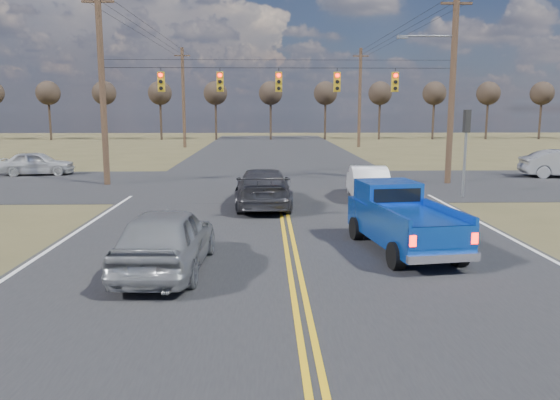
{
  "coord_description": "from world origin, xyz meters",
  "views": [
    {
      "loc": [
        -0.71,
        -10.56,
        3.94
      ],
      "look_at": [
        -0.31,
        4.0,
        1.5
      ],
      "focal_mm": 35.0,
      "sensor_mm": 36.0,
      "label": 1
    }
  ],
  "objects_px": {
    "pickup_truck": "(401,220)",
    "black_suv": "(263,187)",
    "silver_suv": "(166,239)",
    "dgrey_car_queue": "(263,188)",
    "white_car_queue": "(367,182)",
    "cross_car_west": "(37,163)"
  },
  "relations": [
    {
      "from": "pickup_truck",
      "to": "silver_suv",
      "type": "bearing_deg",
      "value": -172.02
    },
    {
      "from": "pickup_truck",
      "to": "black_suv",
      "type": "distance_m",
      "value": 9.23
    },
    {
      "from": "pickup_truck",
      "to": "cross_car_west",
      "type": "xyz_separation_m",
      "value": [
        -17.47,
        18.09,
        -0.17
      ]
    },
    {
      "from": "dgrey_car_queue",
      "to": "silver_suv",
      "type": "bearing_deg",
      "value": 74.04
    },
    {
      "from": "silver_suv",
      "to": "black_suv",
      "type": "distance_m",
      "value": 10.45
    },
    {
      "from": "cross_car_west",
      "to": "silver_suv",
      "type": "bearing_deg",
      "value": -157.04
    },
    {
      "from": "pickup_truck",
      "to": "cross_car_west",
      "type": "relative_size",
      "value": 1.21
    },
    {
      "from": "pickup_truck",
      "to": "black_suv",
      "type": "height_order",
      "value": "pickup_truck"
    },
    {
      "from": "white_car_queue",
      "to": "cross_car_west",
      "type": "distance_m",
      "value": 20.27
    },
    {
      "from": "black_suv",
      "to": "dgrey_car_queue",
      "type": "relative_size",
      "value": 0.83
    },
    {
      "from": "pickup_truck",
      "to": "dgrey_car_queue",
      "type": "relative_size",
      "value": 0.94
    },
    {
      "from": "silver_suv",
      "to": "dgrey_car_queue",
      "type": "bearing_deg",
      "value": -102.46
    },
    {
      "from": "white_car_queue",
      "to": "dgrey_car_queue",
      "type": "height_order",
      "value": "dgrey_car_queue"
    },
    {
      "from": "silver_suv",
      "to": "dgrey_car_queue",
      "type": "xyz_separation_m",
      "value": [
        2.33,
        8.82,
        -0.03
      ]
    },
    {
      "from": "dgrey_car_queue",
      "to": "cross_car_west",
      "type": "bearing_deg",
      "value": -40.44
    },
    {
      "from": "black_suv",
      "to": "cross_car_west",
      "type": "distance_m",
      "value": 16.7
    },
    {
      "from": "pickup_truck",
      "to": "black_suv",
      "type": "xyz_separation_m",
      "value": [
        -3.89,
        8.36,
        -0.26
      ]
    },
    {
      "from": "black_suv",
      "to": "white_car_queue",
      "type": "relative_size",
      "value": 1.01
    },
    {
      "from": "white_car_queue",
      "to": "silver_suv",
      "type": "bearing_deg",
      "value": 61.77
    },
    {
      "from": "white_car_queue",
      "to": "cross_car_west",
      "type": "bearing_deg",
      "value": -21.94
    },
    {
      "from": "black_suv",
      "to": "white_car_queue",
      "type": "xyz_separation_m",
      "value": [
        4.64,
        0.83,
        0.11
      ]
    },
    {
      "from": "black_suv",
      "to": "pickup_truck",
      "type": "bearing_deg",
      "value": 117.75
    }
  ]
}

